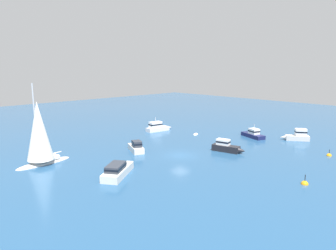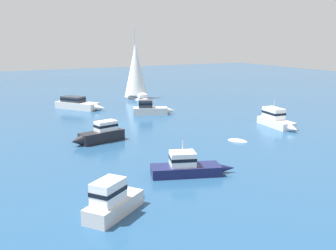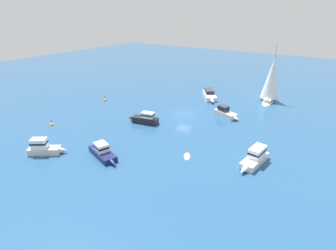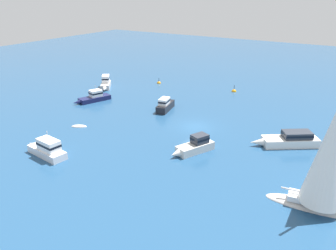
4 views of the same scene
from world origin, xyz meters
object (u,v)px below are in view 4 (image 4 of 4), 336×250
object	(u,v)px
dinghy	(79,127)
mooring_buoy	(159,83)
powerboat	(195,146)
channel_buoy	(234,92)
launch_1	(106,83)
powerboat_1	(166,105)
launch	(290,140)
cabin_cruiser	(94,97)
powerboat_2	(47,149)
sailboat	(327,163)

from	to	relation	value
dinghy	mooring_buoy	bearing A→B (deg)	68.08
powerboat	channel_buoy	xyz separation A→B (m)	(-23.97, -5.10, -0.68)
launch_1	powerboat_1	world-z (taller)	launch_1
launch	dinghy	world-z (taller)	launch
launch	powerboat_1	xyz separation A→B (m)	(-2.99, -18.17, 0.06)
launch_1	dinghy	distance (m)	18.38
launch	mooring_buoy	xyz separation A→B (m)	(-14.84, -27.15, -0.69)
dinghy	channel_buoy	world-z (taller)	channel_buoy
launch	cabin_cruiser	distance (m)	29.80
launch_1	dinghy	size ratio (longest dim) A/B	2.20
powerboat	powerboat_2	size ratio (longest dim) A/B	0.87
cabin_cruiser	channel_buoy	bearing A→B (deg)	154.24
powerboat	channel_buoy	bearing A→B (deg)	-144.78
cabin_cruiser	powerboat	bearing A→B (deg)	90.09
sailboat	channel_buoy	distance (m)	33.45
powerboat	cabin_cruiser	distance (m)	22.87
powerboat	powerboat_2	xyz separation A→B (m)	(8.96, -12.66, 0.11)
powerboat_2	channel_buoy	world-z (taller)	powerboat_2
launch_1	powerboat	xyz separation A→B (m)	(14.38, 25.21, -0.14)
powerboat	powerboat_1	world-z (taller)	powerboat_1
launch	cabin_cruiser	size ratio (longest dim) A/B	1.15
cabin_cruiser	powerboat_1	size ratio (longest dim) A/B	1.14
launch_1	powerboat	world-z (taller)	launch_1
dinghy	powerboat_1	bearing A→B (deg)	33.23
launch_1	cabin_cruiser	size ratio (longest dim) A/B	0.76
sailboat	dinghy	size ratio (longest dim) A/B	5.30
launch	sailboat	world-z (taller)	sailboat
sailboat	powerboat	bearing A→B (deg)	157.51
mooring_buoy	dinghy	bearing A→B (deg)	7.73
powerboat_1	powerboat_2	bearing A→B (deg)	159.31
launch	channel_buoy	distance (m)	21.57
powerboat_2	mooring_buoy	bearing A→B (deg)	-71.18
cabin_cruiser	powerboat_1	xyz separation A→B (m)	(-2.44, 11.62, 0.13)
launch	launch_1	xyz separation A→B (m)	(-7.37, -33.42, 0.13)
powerboat_1	dinghy	bearing A→B (deg)	140.27
powerboat_2	cabin_cruiser	bearing A→B (deg)	-54.33
powerboat	sailboat	bearing A→B (deg)	97.18
cabin_cruiser	powerboat_2	distance (m)	18.78
dinghy	sailboat	bearing A→B (deg)	-34.38
launch_1	dinghy	world-z (taller)	launch_1
dinghy	powerboat_1	world-z (taller)	powerboat_1
sailboat	powerboat	size ratio (longest dim) A/B	2.13
sailboat	dinghy	bearing A→B (deg)	168.81
sailboat	powerboat	xyz separation A→B (m)	(-3.78, -13.14, -3.37)
powerboat	powerboat_2	distance (m)	15.51
launch_1	powerboat	bearing A→B (deg)	24.83
launch	powerboat	world-z (taller)	powerboat
dinghy	powerboat_1	size ratio (longest dim) A/B	0.40
sailboat	mooring_buoy	xyz separation A→B (m)	(-25.63, -32.09, -4.06)
powerboat	mooring_buoy	size ratio (longest dim) A/B	4.02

